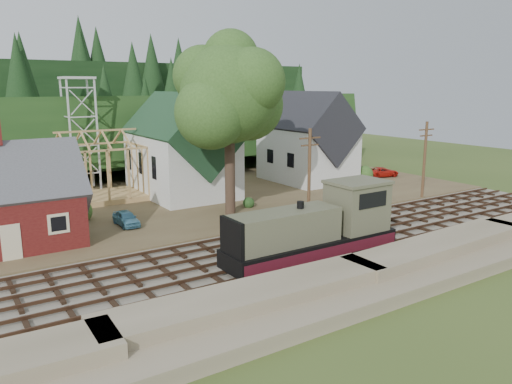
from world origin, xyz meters
TOP-DOWN VIEW (x-y plane):
  - ground at (0.00, 0.00)m, footprint 140.00×140.00m
  - embankment at (0.00, -8.50)m, footprint 64.00×5.00m
  - railroad_bed at (0.00, 0.00)m, footprint 64.00×11.00m
  - village_flat at (0.00, 18.00)m, footprint 64.00×26.00m
  - hillside at (0.00, 42.00)m, footprint 70.00×28.96m
  - ridge at (0.00, 58.00)m, footprint 80.00×20.00m
  - depot at (-16.00, 11.00)m, footprint 10.80×7.41m
  - church at (2.00, 19.68)m, footprint 8.40×15.17m
  - farmhouse at (18.00, 19.00)m, footprint 8.40×10.80m
  - timber_frame at (-6.00, 22.00)m, footprint 8.20×6.20m
  - lattice_tower at (-6.00, 28.00)m, footprint 3.20×3.20m
  - big_tree at (2.17, 10.08)m, footprint 10.90×8.40m
  - telegraph_pole_near at (7.00, 5.20)m, footprint 2.20×0.28m
  - telegraph_pole_far at (22.00, 5.20)m, footprint 2.20×0.28m
  - locomotive at (1.10, -3.00)m, footprint 12.44×3.11m
  - car_blue at (-6.99, 11.47)m, footprint 1.46×3.56m
  - car_red at (27.38, 15.64)m, footprint 4.61×2.70m

SIDE VIEW (x-z plane):
  - ground at x=0.00m, z-range 0.00..0.00m
  - embankment at x=0.00m, z-range -0.80..0.80m
  - hillside at x=0.00m, z-range -6.37..6.37m
  - ridge at x=0.00m, z-range -6.00..6.00m
  - railroad_bed at x=0.00m, z-range 0.00..0.16m
  - village_flat at x=0.00m, z-range 0.00..0.30m
  - car_red at x=27.38m, z-range 0.30..1.50m
  - car_blue at x=-6.99m, z-range 0.30..1.51m
  - locomotive at x=1.10m, z-range -0.30..4.67m
  - depot at x=-16.00m, z-range -1.29..7.71m
  - timber_frame at x=-6.00m, z-range -0.23..6.76m
  - telegraph_pole_near at x=7.00m, z-range 0.25..8.25m
  - telegraph_pole_far at x=22.00m, z-range 0.25..8.25m
  - farmhouse at x=18.00m, z-range -0.43..10.17m
  - church at x=2.00m, z-range -1.32..11.68m
  - lattice_tower at x=-6.00m, z-range 3.97..16.10m
  - big_tree at x=2.17m, z-range 2.87..17.57m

